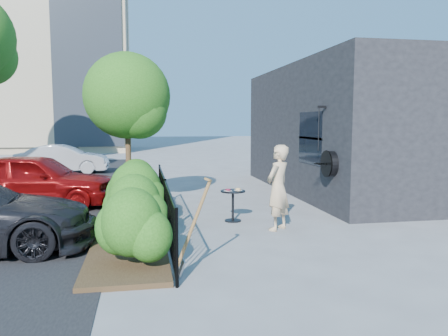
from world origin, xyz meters
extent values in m
plane|color=gray|center=(0.00, 0.00, 0.00)|extent=(120.00, 120.00, 0.00)
cube|color=black|center=(5.50, 4.50, 2.00)|extent=(6.00, 9.00, 4.00)
cube|color=black|center=(2.51, 2.40, 1.80)|extent=(0.04, 1.60, 1.40)
cube|color=black|center=(2.52, 2.40, 1.80)|extent=(0.05, 1.70, 0.06)
cylinder|color=black|center=(2.42, 0.90, 1.25)|extent=(0.18, 0.60, 0.60)
cylinder|color=black|center=(2.32, 0.90, 1.25)|extent=(0.03, 0.64, 0.64)
cube|color=black|center=(2.40, 1.40, 2.60)|extent=(0.25, 0.06, 0.06)
cylinder|color=black|center=(2.32, 1.40, 2.05)|extent=(0.02, 0.02, 1.05)
cylinder|color=black|center=(-1.50, -3.00, 0.55)|extent=(0.05, 0.05, 1.10)
cylinder|color=black|center=(-1.50, 0.00, 0.55)|extent=(0.05, 0.05, 1.10)
cylinder|color=black|center=(-1.50, 3.00, 0.55)|extent=(0.05, 0.05, 1.10)
cube|color=black|center=(-1.50, 0.00, 1.06)|extent=(0.03, 6.00, 0.03)
cube|color=black|center=(-1.50, 0.00, 0.10)|extent=(0.03, 6.00, 0.03)
cylinder|color=black|center=(-1.50, -2.90, 0.55)|extent=(0.02, 0.02, 1.04)
cylinder|color=black|center=(-1.50, -2.70, 0.55)|extent=(0.02, 0.02, 1.04)
cylinder|color=black|center=(-1.50, -2.50, 0.55)|extent=(0.02, 0.02, 1.04)
cylinder|color=black|center=(-1.50, -2.30, 0.55)|extent=(0.02, 0.02, 1.04)
cylinder|color=black|center=(-1.50, -2.10, 0.55)|extent=(0.02, 0.02, 1.04)
cylinder|color=black|center=(-1.50, -1.90, 0.55)|extent=(0.02, 0.02, 1.04)
cylinder|color=black|center=(-1.50, -1.70, 0.55)|extent=(0.02, 0.02, 1.04)
cylinder|color=black|center=(-1.50, -1.50, 0.55)|extent=(0.02, 0.02, 1.04)
cylinder|color=black|center=(-1.50, -1.30, 0.55)|extent=(0.02, 0.02, 1.04)
cylinder|color=black|center=(-1.50, -1.10, 0.55)|extent=(0.02, 0.02, 1.04)
cylinder|color=black|center=(-1.50, -0.90, 0.55)|extent=(0.02, 0.02, 1.04)
cylinder|color=black|center=(-1.50, -0.70, 0.55)|extent=(0.02, 0.02, 1.04)
cylinder|color=black|center=(-1.50, -0.50, 0.55)|extent=(0.02, 0.02, 1.04)
cylinder|color=black|center=(-1.50, -0.30, 0.55)|extent=(0.02, 0.02, 1.04)
cylinder|color=black|center=(-1.50, -0.10, 0.55)|extent=(0.02, 0.02, 1.04)
cylinder|color=black|center=(-1.50, 0.10, 0.55)|extent=(0.02, 0.02, 1.04)
cylinder|color=black|center=(-1.50, 0.30, 0.55)|extent=(0.02, 0.02, 1.04)
cylinder|color=black|center=(-1.50, 0.50, 0.55)|extent=(0.02, 0.02, 1.04)
cylinder|color=black|center=(-1.50, 0.70, 0.55)|extent=(0.02, 0.02, 1.04)
cylinder|color=black|center=(-1.50, 0.90, 0.55)|extent=(0.02, 0.02, 1.04)
cylinder|color=black|center=(-1.50, 1.10, 0.55)|extent=(0.02, 0.02, 1.04)
cylinder|color=black|center=(-1.50, 1.30, 0.55)|extent=(0.02, 0.02, 1.04)
cylinder|color=black|center=(-1.50, 1.50, 0.55)|extent=(0.02, 0.02, 1.04)
cylinder|color=black|center=(-1.50, 1.70, 0.55)|extent=(0.02, 0.02, 1.04)
cylinder|color=black|center=(-1.50, 1.90, 0.55)|extent=(0.02, 0.02, 1.04)
cylinder|color=black|center=(-1.50, 2.10, 0.55)|extent=(0.02, 0.02, 1.04)
cylinder|color=black|center=(-1.50, 2.30, 0.55)|extent=(0.02, 0.02, 1.04)
cylinder|color=black|center=(-1.50, 2.50, 0.55)|extent=(0.02, 0.02, 1.04)
cylinder|color=black|center=(-1.50, 2.70, 0.55)|extent=(0.02, 0.02, 1.04)
cylinder|color=black|center=(-1.50, 2.90, 0.55)|extent=(0.02, 0.02, 1.04)
cube|color=#382616|center=(-2.20, 0.00, 0.04)|extent=(1.30, 6.00, 0.08)
ellipsoid|color=#1D5112|center=(-2.10, -2.20, 0.70)|extent=(1.10, 1.10, 1.24)
ellipsoid|color=#1D5112|center=(-2.10, -0.60, 0.70)|extent=(1.10, 1.10, 1.24)
ellipsoid|color=#1D5112|center=(-2.10, 0.90, 0.70)|extent=(1.10, 1.10, 1.24)
ellipsoid|color=#1D5112|center=(-2.10, 2.30, 0.70)|extent=(1.10, 1.10, 1.24)
cylinder|color=#3F2B19|center=(-2.30, 2.80, 1.20)|extent=(0.14, 0.14, 2.40)
sphere|color=#1D5112|center=(-2.30, 2.80, 2.84)|extent=(2.20, 2.20, 2.20)
sphere|color=#1D5112|center=(-2.00, 2.60, 2.51)|extent=(1.43, 1.43, 1.43)
cylinder|color=black|center=(0.04, 0.75, 0.69)|extent=(0.56, 0.56, 0.03)
cylinder|color=black|center=(0.04, 0.75, 0.34)|extent=(0.06, 0.06, 0.67)
cylinder|color=black|center=(0.04, 0.75, 0.01)|extent=(0.37, 0.37, 0.03)
cube|color=white|center=(-0.07, 0.72, 0.70)|extent=(0.18, 0.18, 0.01)
cube|color=white|center=(0.17, 0.78, 0.70)|extent=(0.18, 0.18, 0.01)
torus|color=#550E18|center=(-0.07, 0.72, 0.73)|extent=(0.12, 0.12, 0.04)
torus|color=tan|center=(0.17, 0.78, 0.73)|extent=(0.12, 0.12, 0.04)
imported|color=tan|center=(0.80, -0.18, 0.89)|extent=(0.76, 0.75, 1.77)
cylinder|color=brown|center=(-1.22, -2.60, 0.79)|extent=(0.53, 0.05, 1.26)
cube|color=gray|center=(-1.41, -2.60, 0.11)|extent=(0.12, 0.19, 0.27)
cylinder|color=brown|center=(-1.02, -2.60, 1.41)|extent=(0.11, 0.11, 0.07)
imported|color=maroon|center=(-4.75, 3.39, 0.71)|extent=(4.40, 2.32, 1.43)
imported|color=#B4B4B9|center=(-5.36, 11.21, 0.63)|extent=(3.82, 1.38, 1.25)
camera|label=1|loc=(-1.91, -8.72, 2.23)|focal=35.00mm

